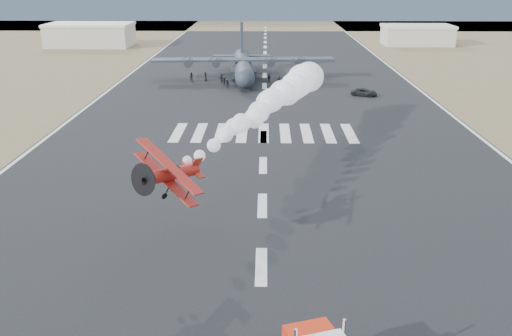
{
  "coord_description": "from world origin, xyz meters",
  "views": [
    {
      "loc": [
        0.27,
        -26.89,
        21.55
      ],
      "look_at": [
        -0.61,
        23.51,
        4.0
      ],
      "focal_mm": 40.0,
      "sensor_mm": 36.0,
      "label": 1
    }
  ],
  "objects_px": {
    "crew_a": "(249,79)",
    "crew_b": "(228,84)",
    "crew_g": "(279,81)",
    "support_vehicle": "(364,92)",
    "aerobatic_biplane": "(170,174)",
    "crew_h": "(191,77)",
    "hangar_right": "(417,35)",
    "crew_d": "(269,78)",
    "hangar_left": "(90,35)",
    "crew_e": "(205,77)",
    "crew_c": "(224,81)",
    "transport_aircraft": "(243,65)",
    "crew_f": "(221,79)"
  },
  "relations": [
    {
      "from": "hangar_left",
      "to": "hangar_right",
      "type": "distance_m",
      "value": 98.13
    },
    {
      "from": "transport_aircraft",
      "to": "crew_a",
      "type": "bearing_deg",
      "value": -79.43
    },
    {
      "from": "hangar_right",
      "to": "crew_h",
      "type": "xyz_separation_m",
      "value": [
        -60.94,
        -61.29,
        -2.09
      ]
    },
    {
      "from": "hangar_right",
      "to": "crew_e",
      "type": "xyz_separation_m",
      "value": [
        -58.11,
        -60.91,
        -2.1
      ]
    },
    {
      "from": "support_vehicle",
      "to": "crew_a",
      "type": "height_order",
      "value": "crew_a"
    },
    {
      "from": "aerobatic_biplane",
      "to": "crew_d",
      "type": "xyz_separation_m",
      "value": [
        8.02,
        73.8,
        -5.83
      ]
    },
    {
      "from": "crew_a",
      "to": "crew_h",
      "type": "xyz_separation_m",
      "value": [
        -11.77,
        1.53,
        0.13
      ]
    },
    {
      "from": "transport_aircraft",
      "to": "crew_b",
      "type": "xyz_separation_m",
      "value": [
        -2.62,
        -10.24,
        -1.99
      ]
    },
    {
      "from": "hangar_left",
      "to": "crew_d",
      "type": "bearing_deg",
      "value": -47.12
    },
    {
      "from": "crew_b",
      "to": "crew_h",
      "type": "height_order",
      "value": "crew_h"
    },
    {
      "from": "crew_c",
      "to": "crew_e",
      "type": "height_order",
      "value": "crew_e"
    },
    {
      "from": "crew_h",
      "to": "transport_aircraft",
      "type": "bearing_deg",
      "value": -136.83
    },
    {
      "from": "crew_b",
      "to": "crew_e",
      "type": "xyz_separation_m",
      "value": [
        -5.0,
        6.96,
        0.12
      ]
    },
    {
      "from": "hangar_right",
      "to": "crew_d",
      "type": "distance_m",
      "value": 76.68
    },
    {
      "from": "crew_a",
      "to": "crew_c",
      "type": "relative_size",
      "value": 0.88
    },
    {
      "from": "crew_e",
      "to": "crew_g",
      "type": "bearing_deg",
      "value": 71.81
    },
    {
      "from": "hangar_left",
      "to": "hangar_right",
      "type": "height_order",
      "value": "hangar_left"
    },
    {
      "from": "crew_a",
      "to": "crew_b",
      "type": "relative_size",
      "value": 0.99
    },
    {
      "from": "transport_aircraft",
      "to": "crew_g",
      "type": "bearing_deg",
      "value": -49.55
    },
    {
      "from": "crew_a",
      "to": "crew_d",
      "type": "bearing_deg",
      "value": -138.78
    },
    {
      "from": "transport_aircraft",
      "to": "crew_g",
      "type": "distance_m",
      "value": 10.69
    },
    {
      "from": "crew_b",
      "to": "hangar_left",
      "type": "bearing_deg",
      "value": -14.16
    },
    {
      "from": "hangar_right",
      "to": "crew_h",
      "type": "bearing_deg",
      "value": -134.83
    },
    {
      "from": "aerobatic_biplane",
      "to": "crew_c",
      "type": "xyz_separation_m",
      "value": [
        -0.76,
        69.77,
        -5.78
      ]
    },
    {
      "from": "crew_b",
      "to": "crew_g",
      "type": "height_order",
      "value": "crew_g"
    },
    {
      "from": "hangar_left",
      "to": "crew_g",
      "type": "distance_m",
      "value": 81.47
    },
    {
      "from": "hangar_left",
      "to": "support_vehicle",
      "type": "xyz_separation_m",
      "value": [
        70.09,
        -69.8,
        -2.75
      ]
    },
    {
      "from": "aerobatic_biplane",
      "to": "crew_h",
      "type": "distance_m",
      "value": 75.12
    },
    {
      "from": "support_vehicle",
      "to": "crew_g",
      "type": "bearing_deg",
      "value": 80.46
    },
    {
      "from": "transport_aircraft",
      "to": "crew_e",
      "type": "height_order",
      "value": "transport_aircraft"
    },
    {
      "from": "crew_g",
      "to": "crew_h",
      "type": "distance_m",
      "value": 18.21
    },
    {
      "from": "hangar_right",
      "to": "crew_f",
      "type": "distance_m",
      "value": 83.27
    },
    {
      "from": "support_vehicle",
      "to": "crew_e",
      "type": "bearing_deg",
      "value": 88.03
    },
    {
      "from": "aerobatic_biplane",
      "to": "crew_a",
      "type": "xyz_separation_m",
      "value": [
        3.93,
        72.96,
        -5.89
      ]
    },
    {
      "from": "transport_aircraft",
      "to": "crew_e",
      "type": "relative_size",
      "value": 20.45
    },
    {
      "from": "transport_aircraft",
      "to": "crew_e",
      "type": "bearing_deg",
      "value": -160.46
    },
    {
      "from": "hangar_left",
      "to": "crew_d",
      "type": "xyz_separation_m",
      "value": [
        52.92,
        -56.98,
        -2.56
      ]
    },
    {
      "from": "support_vehicle",
      "to": "crew_b",
      "type": "xyz_separation_m",
      "value": [
        -25.19,
        6.92,
        0.14
      ]
    },
    {
      "from": "crew_a",
      "to": "crew_b",
      "type": "xyz_separation_m",
      "value": [
        -3.94,
        -5.05,
        0.01
      ]
    },
    {
      "from": "crew_d",
      "to": "crew_a",
      "type": "bearing_deg",
      "value": 128.59
    },
    {
      "from": "transport_aircraft",
      "to": "crew_e",
      "type": "xyz_separation_m",
      "value": [
        -7.62,
        -3.28,
        -1.87
      ]
    },
    {
      "from": "transport_aircraft",
      "to": "crew_d",
      "type": "distance_m",
      "value": 7.21
    },
    {
      "from": "hangar_left",
      "to": "crew_c",
      "type": "bearing_deg",
      "value": -54.11
    },
    {
      "from": "aerobatic_biplane",
      "to": "support_vehicle",
      "type": "bearing_deg",
      "value": 85.4
    },
    {
      "from": "support_vehicle",
      "to": "crew_h",
      "type": "relative_size",
      "value": 2.56
    },
    {
      "from": "hangar_left",
      "to": "crew_c",
      "type": "distance_m",
      "value": 75.35
    },
    {
      "from": "support_vehicle",
      "to": "crew_d",
      "type": "height_order",
      "value": "crew_d"
    },
    {
      "from": "crew_a",
      "to": "crew_h",
      "type": "distance_m",
      "value": 11.87
    },
    {
      "from": "crew_e",
      "to": "crew_g",
      "type": "xyz_separation_m",
      "value": [
        14.96,
        -4.27,
        0.02
      ]
    },
    {
      "from": "support_vehicle",
      "to": "crew_a",
      "type": "bearing_deg",
      "value": 83.33
    }
  ]
}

